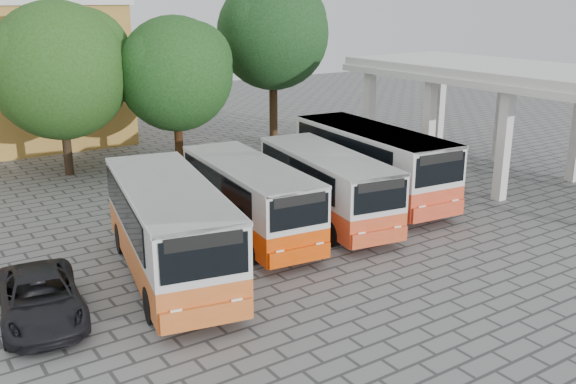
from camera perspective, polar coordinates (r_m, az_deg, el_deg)
ground at (r=22.49m, az=9.28°, el=-5.17°), size 90.00×90.00×0.00m
terminal_shelter at (r=31.60m, az=18.94°, el=9.71°), size 6.80×15.80×5.40m
bus_far_left at (r=19.84m, az=-10.52°, el=-2.88°), size 4.15×8.75×3.01m
bus_centre_left at (r=23.03m, az=-3.47°, el=-0.27°), size 3.10×7.79×2.73m
bus_centre_right at (r=24.61m, az=3.44°, el=0.85°), size 3.44×7.86×2.73m
bus_far_right at (r=27.50m, az=7.45°, el=2.89°), size 3.37×8.76×3.09m
tree_left at (r=32.60m, az=-19.57°, el=10.50°), size 6.84×6.51×8.33m
tree_middle at (r=32.46m, az=-9.90°, el=10.64°), size 5.92×5.64×7.61m
tree_right at (r=37.48m, az=-1.27°, el=14.23°), size 6.69×6.37×9.63m
parked_car at (r=18.66m, az=-21.16°, el=-8.80°), size 2.69×4.76×1.26m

